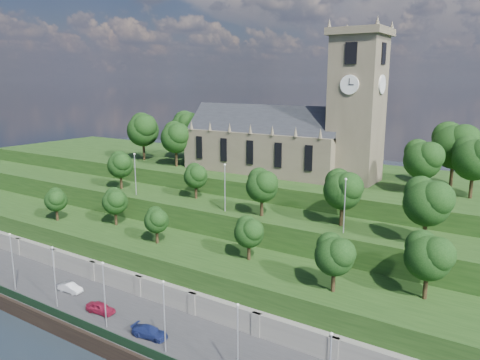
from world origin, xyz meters
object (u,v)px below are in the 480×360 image
Objects in this scene: car_left at (101,308)px; car_middle at (70,288)px; car_right at (150,332)px; church at (288,135)px.

car_left reaches higher than car_middle.
car_left is 0.91× the size of car_right.
car_left is 9.89m from car_right.
car_left is 8.98m from car_middle.
car_left is 1.05× the size of car_middle.
car_middle is at bearing 74.33° from car_right.
church is 9.12× the size of car_left.
car_left is at bearing -106.54° from car_middle.
church is 8.26× the size of car_right.
church reaches higher than car_right.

